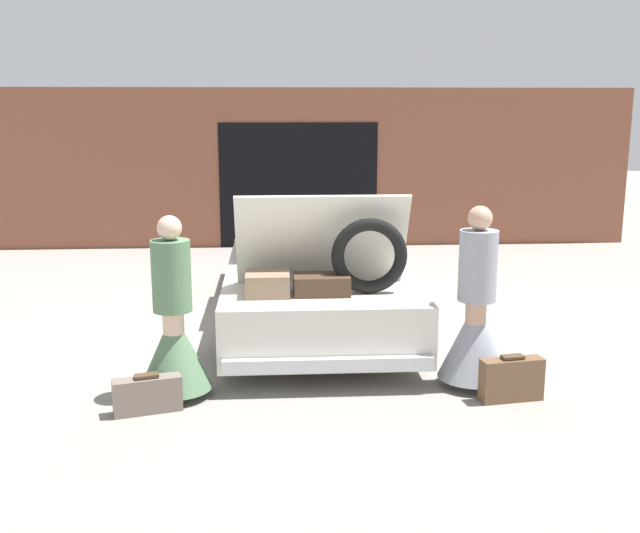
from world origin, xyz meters
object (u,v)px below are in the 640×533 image
Objects in this scene: person_left at (174,334)px; suitcase_beside_left_person at (147,395)px; car at (313,271)px; suitcase_beside_right_person at (511,379)px; person_right at (475,323)px.

suitcase_beside_left_person is at bearing -25.06° from person_left.
suitcase_beside_right_person is at bearing -60.06° from car.
person_right is (1.33, -2.33, 0.02)m from car.
suitcase_beside_left_person is (-2.84, -0.44, -0.43)m from person_right.
suitcase_beside_right_person is (3.07, 0.07, 0.04)m from suitcase_beside_left_person.
suitcase_beside_right_person is (0.23, -0.37, -0.39)m from person_right.
person_left is 2.76× the size of suitcase_beside_left_person.
person_left is 0.97× the size of person_right.
suitcase_beside_left_person is 3.07m from suitcase_beside_right_person.
suitcase_beside_right_person is (2.88, -0.28, -0.37)m from person_left.
car is at bearing 61.28° from suitcase_beside_left_person.
suitcase_beside_left_person is 1.03× the size of suitcase_beside_right_person.
person_left is at bearing 61.13° from suitcase_beside_left_person.
car is 2.76m from person_left.
suitcase_beside_right_person reaches higher than suitcase_beside_left_person.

